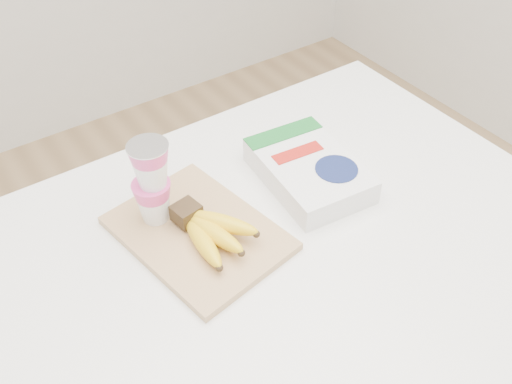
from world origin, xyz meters
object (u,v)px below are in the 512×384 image
yogurt_stack (152,181)px  cereal_box (309,170)px  cutting_board (198,233)px  bananas (210,230)px

yogurt_stack → cereal_box: size_ratio=0.64×
cutting_board → bananas: bearing=-85.1°
cereal_box → cutting_board: bearing=-172.5°
cutting_board → bananas: bananas is taller
bananas → cutting_board: bearing=104.4°
bananas → yogurt_stack: yogurt_stack is taller
cutting_board → bananas: (0.01, -0.03, 0.03)m
yogurt_stack → cereal_box: 0.33m
cutting_board → cereal_box: size_ratio=1.18×
bananas → yogurt_stack: 0.14m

